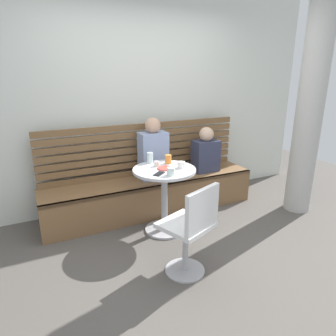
# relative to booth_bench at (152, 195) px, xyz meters

# --- Properties ---
(ground) EXTENTS (8.00, 8.00, 0.00)m
(ground) POSITION_rel_booth_bench_xyz_m (0.00, -1.20, -0.22)
(ground) COLOR #514C47
(back_wall) EXTENTS (5.20, 0.10, 2.90)m
(back_wall) POSITION_rel_booth_bench_xyz_m (0.00, 0.44, 1.23)
(back_wall) COLOR silver
(back_wall) RESTS_ON ground
(concrete_pillar) EXTENTS (0.32, 0.32, 2.80)m
(concrete_pillar) POSITION_rel_booth_bench_xyz_m (1.75, -0.75, 1.18)
(concrete_pillar) COLOR #B2B2AD
(concrete_pillar) RESTS_ON ground
(booth_bench) EXTENTS (2.70, 0.52, 0.44)m
(booth_bench) POSITION_rel_booth_bench_xyz_m (0.00, 0.00, 0.00)
(booth_bench) COLOR brown
(booth_bench) RESTS_ON ground
(booth_backrest) EXTENTS (2.65, 0.04, 0.67)m
(booth_backrest) POSITION_rel_booth_bench_xyz_m (0.00, 0.24, 0.56)
(booth_backrest) COLOR brown
(booth_backrest) RESTS_ON booth_bench
(cafe_table) EXTENTS (0.68, 0.68, 0.74)m
(cafe_table) POSITION_rel_booth_bench_xyz_m (-0.07, -0.51, 0.30)
(cafe_table) COLOR #ADADB2
(cafe_table) RESTS_ON ground
(white_chair) EXTENTS (0.52, 0.52, 0.85)m
(white_chair) POSITION_rel_booth_bench_xyz_m (-0.19, -1.32, 0.24)
(white_chair) COLOR #ADADB2
(white_chair) RESTS_ON ground
(person_adult) EXTENTS (0.34, 0.22, 0.77)m
(person_adult) POSITION_rel_booth_bench_xyz_m (0.04, 0.03, 0.56)
(person_adult) COLOR #8C9EC6
(person_adult) RESTS_ON booth_bench
(person_child_left) EXTENTS (0.34, 0.22, 0.60)m
(person_child_left) POSITION_rel_booth_bench_xyz_m (0.78, -0.00, 0.48)
(person_child_left) COLOR #333851
(person_child_left) RESTS_ON booth_bench
(cup_glass_tall) EXTENTS (0.07, 0.07, 0.12)m
(cup_glass_tall) POSITION_rel_booth_bench_xyz_m (-0.12, -0.24, 0.58)
(cup_glass_tall) COLOR silver
(cup_glass_tall) RESTS_ON cafe_table
(cup_glass_short) EXTENTS (0.08, 0.08, 0.08)m
(cup_glass_short) POSITION_rel_booth_bench_xyz_m (-0.10, -0.74, 0.56)
(cup_glass_short) COLOR silver
(cup_glass_short) RESTS_ON cafe_table
(cup_espresso_small) EXTENTS (0.06, 0.06, 0.05)m
(cup_espresso_small) POSITION_rel_booth_bench_xyz_m (-0.10, -0.40, 0.55)
(cup_espresso_small) COLOR silver
(cup_espresso_small) RESTS_ON cafe_table
(cup_tumbler_orange) EXTENTS (0.07, 0.07, 0.10)m
(cup_tumbler_orange) POSITION_rel_booth_bench_xyz_m (0.06, -0.36, 0.57)
(cup_tumbler_orange) COLOR orange
(cup_tumbler_orange) RESTS_ON cafe_table
(cup_ceramic_white) EXTENTS (0.08, 0.08, 0.07)m
(cup_ceramic_white) POSITION_rel_booth_bench_xyz_m (0.11, -0.57, 0.55)
(cup_ceramic_white) COLOR white
(cup_ceramic_white) RESTS_ON cafe_table
(plate_small) EXTENTS (0.17, 0.17, 0.01)m
(plate_small) POSITION_rel_booth_bench_xyz_m (-0.06, -0.52, 0.52)
(plate_small) COLOR #DB4C42
(plate_small) RESTS_ON cafe_table
(phone_on_table) EXTENTS (0.15, 0.14, 0.01)m
(phone_on_table) POSITION_rel_booth_bench_xyz_m (-0.19, -0.65, 0.52)
(phone_on_table) COLOR black
(phone_on_table) RESTS_ON cafe_table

